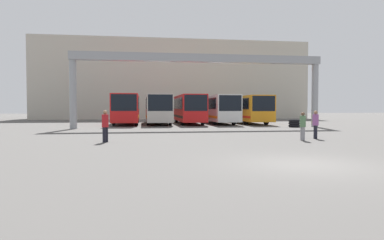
# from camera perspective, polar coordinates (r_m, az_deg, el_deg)

# --- Properties ---
(ground_plane) EXTENTS (200.00, 200.00, 0.00)m
(ground_plane) POSITION_cam_1_polar(r_m,az_deg,el_deg) (11.53, 18.29, -7.07)
(ground_plane) COLOR #514F4C
(building_backdrop) EXTENTS (43.86, 12.00, 12.61)m
(building_backdrop) POSITION_cam_1_polar(r_m,az_deg,el_deg) (59.61, -3.33, 6.40)
(building_backdrop) COLOR #B7B2A3
(building_backdrop) RESTS_ON ground
(overhead_gantry) EXTENTS (22.45, 0.80, 6.55)m
(overhead_gantry) POSITION_cam_1_polar(r_m,az_deg,el_deg) (30.77, 1.37, 8.74)
(overhead_gantry) COLOR gray
(overhead_gantry) RESTS_ON ground
(bus_slot_0) EXTENTS (2.63, 11.31, 3.18)m
(bus_slot_0) POSITION_cam_1_polar(r_m,az_deg,el_deg) (38.27, -10.84, 2.07)
(bus_slot_0) COLOR red
(bus_slot_0) RESTS_ON ground
(bus_slot_1) EXTENTS (2.59, 10.66, 3.16)m
(bus_slot_1) POSITION_cam_1_polar(r_m,az_deg,el_deg) (37.94, -5.70, 2.09)
(bus_slot_1) COLOR beige
(bus_slot_1) RESTS_ON ground
(bus_slot_2) EXTENTS (2.49, 10.56, 3.16)m
(bus_slot_2) POSITION_cam_1_polar(r_m,az_deg,el_deg) (38.19, -0.57, 2.09)
(bus_slot_2) COLOR red
(bus_slot_2) RESTS_ON ground
(bus_slot_3) EXTENTS (2.49, 12.02, 3.14)m
(bus_slot_3) POSITION_cam_1_polar(r_m,az_deg,el_deg) (39.51, 4.21, 2.07)
(bus_slot_3) COLOR silver
(bus_slot_3) RESTS_ON ground
(bus_slot_4) EXTENTS (2.60, 10.54, 3.09)m
(bus_slot_4) POSITION_cam_1_polar(r_m,az_deg,el_deg) (39.68, 9.26, 2.01)
(bus_slot_4) COLOR orange
(bus_slot_4) RESTS_ON ground
(pedestrian_near_center) EXTENTS (0.33, 0.33, 1.57)m
(pedestrian_near_center) POSITION_cam_1_polar(r_m,az_deg,el_deg) (19.77, 17.97, -0.87)
(pedestrian_near_center) COLOR gray
(pedestrian_near_center) RESTS_ON ground
(pedestrian_far_center) EXTENTS (0.34, 0.34, 1.64)m
(pedestrian_far_center) POSITION_cam_1_polar(r_m,az_deg,el_deg) (21.09, 19.90, -0.61)
(pedestrian_far_center) COLOR black
(pedestrian_far_center) RESTS_ON ground
(pedestrian_near_right) EXTENTS (0.35, 0.35, 1.67)m
(pedestrian_near_right) POSITION_cam_1_polar(r_m,az_deg,el_deg) (18.39, -14.26, -0.87)
(pedestrian_near_right) COLOR black
(pedestrian_near_right) RESTS_ON ground
(tire_stack) EXTENTS (1.04, 1.04, 0.72)m
(tire_stack) POSITION_cam_1_polar(r_m,az_deg,el_deg) (32.96, 16.67, -0.53)
(tire_stack) COLOR black
(tire_stack) RESTS_ON ground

